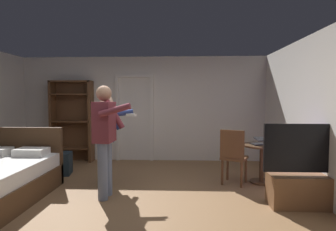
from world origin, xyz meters
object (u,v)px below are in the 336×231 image
Objects in this scene: bookshelf at (72,118)px; side_table at (262,157)px; bottle_on_table at (272,139)px; person_striped_shirt at (108,134)px; wooden_chair at (233,154)px; laptop at (262,142)px; tv_flatscreen at (305,182)px; suitcase_dark at (58,164)px; person_blue_shirt at (105,134)px.

side_table is (4.11, -1.58, -0.58)m from bookshelf.
person_striped_shirt is at bearing -176.14° from bottle_on_table.
bookshelf is at bearing 154.22° from wooden_chair.
wooden_chair is at bearing 3.33° from person_striped_shirt.
tv_flatscreen is at bearing -74.39° from laptop.
bottle_on_table is (4.25, -1.66, -0.24)m from bookshelf.
tv_flatscreen is 1.20× the size of wooden_chair.
side_table is at bearing -15.41° from suitcase_dark.
person_blue_shirt reaches higher than tv_flatscreen.
side_table is 0.57m from wooden_chair.
person_striped_shirt reaches higher than tv_flatscreen.
bottle_on_table is at bearing -16.35° from suitcase_dark.
side_table is 2.55× the size of bottle_on_table.
person_striped_shirt reaches higher than suitcase_dark.
tv_flatscreen is 1.70× the size of side_table.
wooden_chair reaches higher than laptop.
person_striped_shirt is (-2.22, -0.13, 0.37)m from wooden_chair.
laptop is (-0.02, -0.04, 0.28)m from side_table.
person_blue_shirt is 0.61m from person_striped_shirt.
suitcase_dark is (-1.30, 1.22, -0.77)m from person_blue_shirt.
tv_flatscreen is 3.00m from person_blue_shirt.
wooden_chair is 2.26m from person_blue_shirt.
tv_flatscreen is (4.39, -2.69, -0.71)m from bookshelf.
bookshelf reaches higher than person_striped_shirt.
tv_flatscreen is 1.14m from bottle_on_table.
person_blue_shirt is (-2.92, 0.24, 0.64)m from tv_flatscreen.
bottle_on_table reaches higher than laptop.
laptop is 0.25× the size of person_striped_shirt.
side_table is 0.71× the size of wooden_chair.
bottle_on_table is (0.16, -0.04, 0.06)m from laptop.
person_blue_shirt is at bearing -58.90° from bookshelf.
wooden_chair is at bearing 130.45° from tv_flatscreen.
bookshelf is 2.30m from person_striped_shirt.
wooden_chair is 0.62× the size of person_striped_shirt.
side_table is at bearing 150.26° from bottle_on_table.
tv_flatscreen reaches higher than suitcase_dark.
wooden_chair reaches higher than bottle_on_table.
bookshelf is 1.98× the size of wooden_chair.
tv_flatscreen is 3.04× the size of laptop.
laptop is 2.76m from person_blue_shirt.
wooden_chair is at bearing -164.86° from side_table.
laptop reaches higher than side_table.
tv_flatscreen is at bearing -31.46° from bookshelf.
bottle_on_table is at bearing -21.29° from bookshelf.
suitcase_dark is (-3.40, 0.50, -0.32)m from wooden_chair.
laptop reaches higher than suitcase_dark.
person_striped_shirt is (-2.90, -0.20, 0.10)m from bottle_on_table.
side_table is at bearing 5.71° from person_striped_shirt.
bottle_on_table is at bearing -13.27° from laptop.
bottle_on_table is 2.89m from person_blue_shirt.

